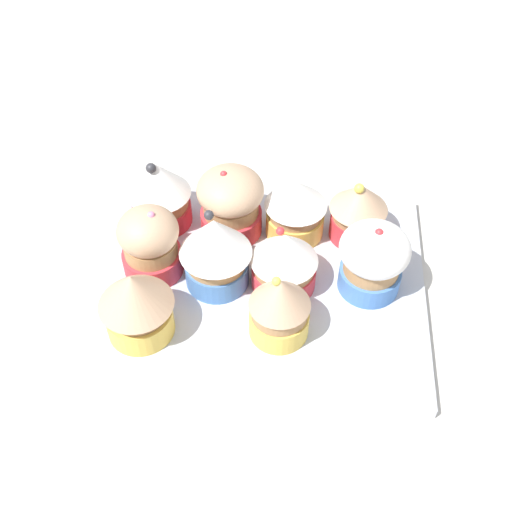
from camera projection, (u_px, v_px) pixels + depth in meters
ground_plane at (256, 295)px, 61.63cm from camera, size 180.00×180.00×3.00cm
baking_tray at (256, 281)px, 60.08cm from camera, size 32.02×25.42×1.20cm
cupcake_0 at (358, 210)px, 60.94cm from camera, size 5.75×5.75×6.96cm
cupcake_1 at (296, 207)px, 61.27cm from camera, size 6.20×6.20×6.65cm
cupcake_2 at (231, 202)px, 61.18cm from camera, size 6.59×6.59×7.69cm
cupcake_3 at (159, 192)px, 62.10cm from camera, size 6.36×6.36×7.82cm
cupcake_4 at (373, 260)px, 55.98cm from camera, size 6.42×6.42×7.54cm
cupcake_5 at (284, 260)px, 56.61cm from camera, size 6.24×6.24×6.86cm
cupcake_6 at (216, 250)px, 56.27cm from camera, size 6.70×6.70×8.26cm
cupcake_7 at (149, 246)px, 57.30cm from camera, size 5.70×5.70×7.64cm
cupcake_8 at (280, 307)px, 52.81cm from camera, size 5.35×5.35×7.16cm
cupcake_9 at (136, 303)px, 52.70cm from camera, size 6.53×6.53×7.16cm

